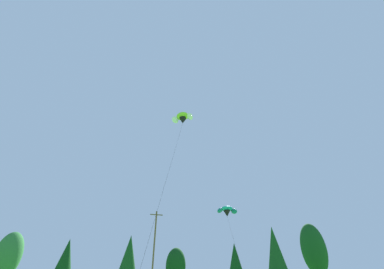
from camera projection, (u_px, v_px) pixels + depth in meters
The scene contains 10 objects.
treeline_tree_b at pixel (8, 256), 45.26m from camera, with size 4.70×4.70×10.76m.
treeline_tree_c at pixel (65, 259), 45.78m from camera, with size 3.72×3.72×9.65m.
treeline_tree_d at pixel (129, 256), 47.87m from camera, with size 3.93×3.93×10.61m.
treeline_tree_e at pixel (176, 266), 49.48m from camera, with size 4.10×4.10×8.53m.
treeline_tree_f at pixel (235, 261), 52.85m from camera, with size 3.77×3.77×9.87m.
treeline_tree_g at pixel (275, 250), 56.35m from camera, with size 4.67×4.67×13.96m.
treeline_tree_h at pixel (314, 249), 60.44m from camera, with size 5.98×5.98×15.47m.
utility_pole at pixel (154, 250), 38.99m from camera, with size 2.20×0.26×12.94m.
parafoil_kite_high_lime_white at pixel (183, 118), 33.02m from camera, with size 6.17×9.02×20.82m.
parafoil_kite_mid_teal at pixel (227, 211), 39.58m from camera, with size 4.78×11.47×12.02m.
Camera 1 is at (-7.34, 0.17, 2.39)m, focal length 22.39 mm.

